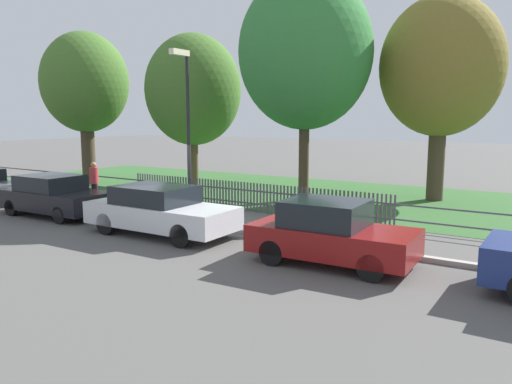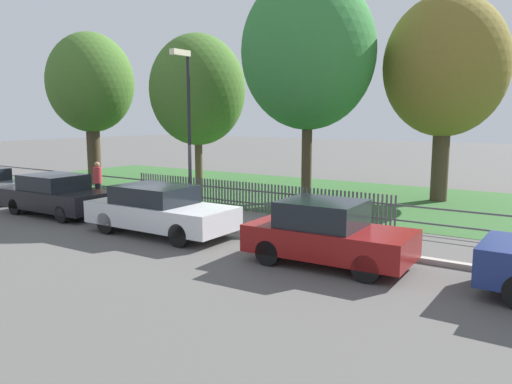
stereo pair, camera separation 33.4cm
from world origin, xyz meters
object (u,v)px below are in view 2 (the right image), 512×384
at_px(tree_behind_motorcycle, 198,90).
at_px(street_lamp, 187,115).
at_px(parked_car_navy_estate, 159,210).
at_px(tree_nearest_kerb, 91,84).
at_px(tree_mid_park, 308,52).
at_px(pedestrian_near_fence, 98,180).
at_px(tree_far_left, 445,67).
at_px(parked_car_red_compact, 327,233).
at_px(parked_car_black_saloon, 57,195).
at_px(covered_motorcycle, 310,207).

xyz_separation_m(tree_behind_motorcycle, street_lamp, (5.16, -6.62, -1.23)).
relative_size(parked_car_navy_estate, tree_nearest_kerb, 0.60).
bearing_deg(street_lamp, tree_mid_park, 77.87).
xyz_separation_m(tree_nearest_kerb, tree_mid_park, (11.52, 1.49, 0.89)).
bearing_deg(pedestrian_near_fence, tree_nearest_kerb, -22.10).
relative_size(tree_mid_park, tree_far_left, 1.11).
distance_m(parked_car_red_compact, tree_far_left, 11.59).
relative_size(parked_car_navy_estate, parked_car_red_compact, 1.19).
bearing_deg(tree_far_left, parked_car_black_saloon, -134.79).
distance_m(tree_far_left, pedestrian_near_fence, 14.46).
bearing_deg(street_lamp, parked_car_navy_estate, -72.73).
distance_m(tree_nearest_kerb, tree_far_left, 16.70).
bearing_deg(tree_far_left, covered_motorcycle, -105.40).
bearing_deg(parked_car_navy_estate, pedestrian_near_fence, 155.62).
bearing_deg(parked_car_red_compact, street_lamp, 159.52).
relative_size(parked_car_navy_estate, pedestrian_near_fence, 2.78).
xyz_separation_m(parked_car_navy_estate, parked_car_red_compact, (5.39, -0.02, 0.01)).
height_order(covered_motorcycle, street_lamp, street_lamp).
bearing_deg(tree_behind_motorcycle, street_lamp, -52.05).
bearing_deg(parked_car_red_compact, tree_nearest_kerb, 156.48).
height_order(tree_nearest_kerb, tree_mid_park, tree_mid_park).
bearing_deg(tree_behind_motorcycle, parked_car_black_saloon, -85.48).
xyz_separation_m(parked_car_black_saloon, tree_behind_motorcycle, (-0.67, 8.43, 3.99)).
bearing_deg(parked_car_black_saloon, tree_far_left, 43.89).
distance_m(parked_car_navy_estate, tree_mid_park, 9.43).
xyz_separation_m(parked_car_black_saloon, tree_mid_park, (5.76, 7.67, 5.24)).
bearing_deg(parked_car_black_saloon, parked_car_navy_estate, -3.11).
bearing_deg(street_lamp, pedestrian_near_fence, 173.76).
height_order(parked_car_red_compact, tree_far_left, tree_far_left).
height_order(parked_car_black_saloon, tree_mid_park, tree_mid_park).
bearing_deg(tree_nearest_kerb, tree_behind_motorcycle, 23.83).
bearing_deg(tree_far_left, pedestrian_near_fence, -144.13).
bearing_deg(tree_mid_park, street_lamp, -102.13).
bearing_deg(pedestrian_near_fence, tree_far_left, -128.95).
distance_m(tree_behind_motorcycle, tree_far_left, 11.25).
height_order(parked_car_red_compact, street_lamp, street_lamp).
relative_size(parked_car_navy_estate, tree_mid_park, 0.51).
bearing_deg(tree_behind_motorcycle, parked_car_navy_estate, -56.08).
distance_m(tree_nearest_kerb, street_lamp, 11.27).
distance_m(parked_car_navy_estate, tree_behind_motorcycle, 11.08).
bearing_deg(parked_car_navy_estate, tree_nearest_kerb, 148.75).
height_order(parked_car_navy_estate, pedestrian_near_fence, pedestrian_near_fence).
distance_m(tree_nearest_kerb, tree_mid_park, 11.65).
bearing_deg(covered_motorcycle, tree_nearest_kerb, 172.48).
height_order(parked_car_black_saloon, pedestrian_near_fence, pedestrian_near_fence).
distance_m(tree_behind_motorcycle, tree_mid_park, 6.59).
distance_m(tree_mid_park, street_lamp, 6.49).
relative_size(parked_car_navy_estate, covered_motorcycle, 2.54).
height_order(parked_car_navy_estate, tree_behind_motorcycle, tree_behind_motorcycle).
bearing_deg(street_lamp, parked_car_black_saloon, -158.12).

